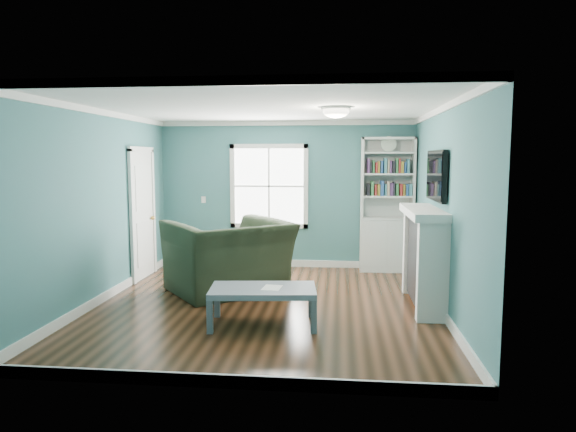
# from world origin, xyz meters

# --- Properties ---
(floor) EXTENTS (5.00, 5.00, 0.00)m
(floor) POSITION_xyz_m (0.00, 0.00, 0.00)
(floor) COLOR black
(floor) RESTS_ON ground
(room_walls) EXTENTS (5.00, 5.00, 5.00)m
(room_walls) POSITION_xyz_m (0.00, 0.00, 1.58)
(room_walls) COLOR #377472
(room_walls) RESTS_ON ground
(trim) EXTENTS (4.50, 5.00, 2.60)m
(trim) POSITION_xyz_m (0.00, 0.00, 1.24)
(trim) COLOR white
(trim) RESTS_ON ground
(window) EXTENTS (1.40, 0.06, 1.50)m
(window) POSITION_xyz_m (-0.30, 2.49, 1.45)
(window) COLOR white
(window) RESTS_ON room_walls
(bookshelf) EXTENTS (0.90, 0.35, 2.31)m
(bookshelf) POSITION_xyz_m (1.77, 2.30, 0.92)
(bookshelf) COLOR silver
(bookshelf) RESTS_ON ground
(fireplace) EXTENTS (0.44, 1.58, 1.30)m
(fireplace) POSITION_xyz_m (2.08, 0.20, 0.64)
(fireplace) COLOR black
(fireplace) RESTS_ON ground
(tv) EXTENTS (0.06, 1.10, 0.65)m
(tv) POSITION_xyz_m (2.20, 0.20, 1.72)
(tv) COLOR black
(tv) RESTS_ON fireplace
(door) EXTENTS (0.12, 0.98, 2.17)m
(door) POSITION_xyz_m (-2.22, 1.40, 1.07)
(door) COLOR silver
(door) RESTS_ON ground
(ceiling_fixture) EXTENTS (0.38, 0.38, 0.15)m
(ceiling_fixture) POSITION_xyz_m (0.90, 0.10, 2.55)
(ceiling_fixture) COLOR white
(ceiling_fixture) RESTS_ON room_walls
(light_switch) EXTENTS (0.08, 0.01, 0.12)m
(light_switch) POSITION_xyz_m (-1.50, 2.48, 1.20)
(light_switch) COLOR white
(light_switch) RESTS_ON room_walls
(recliner) EXTENTS (1.90, 1.81, 1.40)m
(recliner) POSITION_xyz_m (-0.64, 0.65, 0.70)
(recliner) COLOR #242C1C
(recliner) RESTS_ON ground
(coffee_table) EXTENTS (1.29, 0.79, 0.45)m
(coffee_table) POSITION_xyz_m (0.08, -0.79, 0.39)
(coffee_table) COLOR #4D555D
(coffee_table) RESTS_ON ground
(paper_sheet) EXTENTS (0.23, 0.28, 0.00)m
(paper_sheet) POSITION_xyz_m (0.19, -0.80, 0.45)
(paper_sheet) COLOR white
(paper_sheet) RESTS_ON coffee_table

